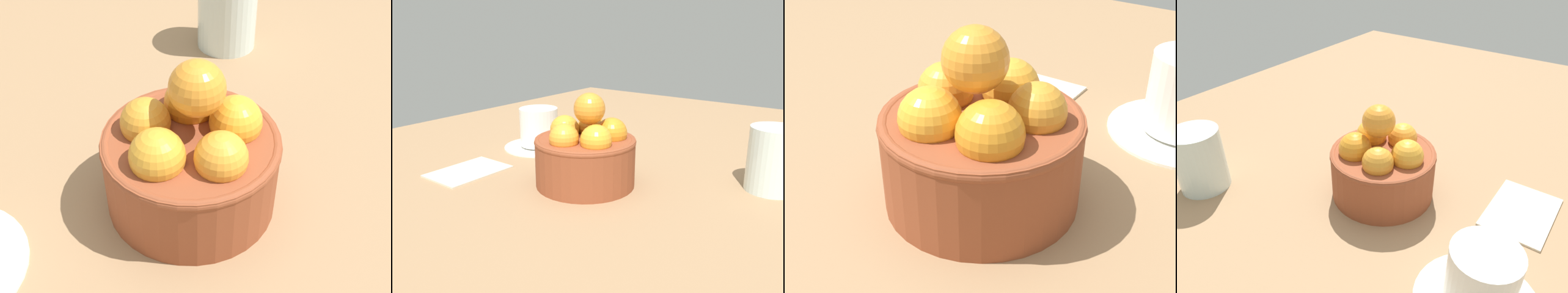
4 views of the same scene
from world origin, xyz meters
TOP-DOWN VIEW (x-y plane):
  - ground_plane at (0.00, 0.00)cm, footprint 159.31×116.15cm
  - terracotta_bowl at (0.02, -0.06)cm, footprint 15.65×15.65cm
  - coffee_cup at (10.31, 19.53)cm, footprint 14.08×14.08cm
  - water_glass at (14.90, -23.90)cm, footprint 7.49×7.49cm
  - folded_napkin at (-7.71, 19.14)cm, footprint 12.62×8.85cm

SIDE VIEW (x-z plane):
  - ground_plane at x=0.00cm, z-range -3.09..0.00cm
  - folded_napkin at x=-7.71cm, z-range 0.00..0.60cm
  - coffee_cup at x=10.31cm, z-range -0.57..7.51cm
  - water_glass at x=14.90cm, z-range 0.00..9.87cm
  - terracotta_bowl at x=0.02cm, z-range -2.08..12.56cm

